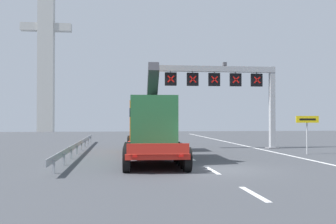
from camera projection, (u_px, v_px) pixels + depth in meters
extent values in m
plane|color=#424449|center=(220.00, 170.00, 18.57)|extent=(112.00, 112.00, 0.00)
cube|color=silver|center=(254.00, 194.00, 12.56)|extent=(0.20, 2.60, 0.01)
cube|color=silver|center=(212.00, 171.00, 18.23)|extent=(0.20, 2.60, 0.01)
cube|color=silver|center=(191.00, 158.00, 23.90)|extent=(0.20, 2.60, 0.01)
cube|color=silver|center=(177.00, 151.00, 29.56)|extent=(0.20, 2.60, 0.01)
cube|color=silver|center=(168.00, 145.00, 35.23)|extent=(0.20, 2.60, 0.01)
cube|color=silver|center=(161.00, 142.00, 40.90)|extent=(0.20, 2.60, 0.01)
cube|color=silver|center=(156.00, 139.00, 46.57)|extent=(0.20, 2.60, 0.01)
cube|color=silver|center=(152.00, 137.00, 52.23)|extent=(0.20, 2.60, 0.01)
cube|color=silver|center=(149.00, 135.00, 57.90)|extent=(0.20, 2.60, 0.01)
cube|color=silver|center=(147.00, 134.00, 63.57)|extent=(0.20, 2.60, 0.01)
cube|color=silver|center=(259.00, 149.00, 31.22)|extent=(0.20, 63.00, 0.01)
cube|color=#9EA0A5|center=(272.00, 108.00, 31.93)|extent=(0.40, 0.40, 6.51)
cube|color=slate|center=(272.00, 148.00, 31.88)|extent=(0.90, 0.90, 0.08)
cube|color=#9EA0A5|center=(214.00, 69.00, 31.42)|extent=(9.82, 0.44, 0.44)
cube|color=#4C4C51|center=(225.00, 64.00, 31.53)|extent=(0.28, 0.40, 0.28)
cube|color=black|center=(257.00, 80.00, 31.82)|extent=(0.90, 0.24, 1.02)
cube|color=#9EA0A5|center=(257.00, 73.00, 31.83)|extent=(0.08, 0.08, 0.16)
cube|color=red|center=(257.00, 80.00, 31.69)|extent=(0.56, 0.02, 0.56)
cube|color=red|center=(257.00, 80.00, 31.69)|extent=(0.56, 0.02, 0.56)
cube|color=black|center=(236.00, 80.00, 31.61)|extent=(0.90, 0.24, 1.02)
cube|color=#9EA0A5|center=(236.00, 73.00, 31.62)|extent=(0.08, 0.08, 0.16)
cube|color=red|center=(236.00, 80.00, 31.48)|extent=(0.56, 0.02, 0.56)
cube|color=red|center=(236.00, 80.00, 31.48)|extent=(0.56, 0.02, 0.56)
cube|color=black|center=(214.00, 80.00, 31.41)|extent=(0.90, 0.24, 1.02)
cube|color=#9EA0A5|center=(214.00, 72.00, 31.42)|extent=(0.08, 0.08, 0.16)
cube|color=red|center=(215.00, 79.00, 31.28)|extent=(0.56, 0.02, 0.56)
cube|color=red|center=(215.00, 79.00, 31.28)|extent=(0.56, 0.02, 0.56)
cube|color=black|center=(193.00, 79.00, 31.20)|extent=(0.90, 0.24, 1.02)
cube|color=#9EA0A5|center=(193.00, 72.00, 31.21)|extent=(0.08, 0.08, 0.16)
cube|color=red|center=(193.00, 79.00, 31.07)|extent=(0.56, 0.02, 0.56)
cube|color=red|center=(193.00, 79.00, 31.07)|extent=(0.56, 0.02, 0.56)
cube|color=black|center=(171.00, 79.00, 31.00)|extent=(0.90, 0.24, 1.02)
cube|color=#9EA0A5|center=(171.00, 72.00, 31.01)|extent=(0.08, 0.08, 0.16)
cube|color=red|center=(171.00, 79.00, 30.87)|extent=(0.56, 0.02, 0.56)
cube|color=red|center=(171.00, 79.00, 30.87)|extent=(0.56, 0.02, 0.56)
cube|color=red|center=(152.00, 148.00, 22.20)|extent=(3.13, 10.48, 0.24)
cube|color=red|center=(158.00, 149.00, 16.95)|extent=(2.66, 0.16, 0.44)
cylinder|color=black|center=(126.00, 160.00, 17.60)|extent=(0.35, 1.11, 1.10)
cylinder|color=black|center=(187.00, 159.00, 17.84)|extent=(0.35, 1.11, 1.10)
cylinder|color=black|center=(127.00, 158.00, 18.65)|extent=(0.35, 1.11, 1.10)
cylinder|color=black|center=(184.00, 157.00, 18.88)|extent=(0.35, 1.11, 1.10)
cylinder|color=black|center=(127.00, 156.00, 19.69)|extent=(0.35, 1.11, 1.10)
cylinder|color=black|center=(182.00, 155.00, 19.93)|extent=(0.35, 1.11, 1.10)
cylinder|color=black|center=(127.00, 154.00, 20.74)|extent=(0.35, 1.11, 1.10)
cylinder|color=black|center=(179.00, 153.00, 20.97)|extent=(0.35, 1.11, 1.10)
cylinder|color=black|center=(128.00, 152.00, 21.78)|extent=(0.35, 1.11, 1.10)
cylinder|color=black|center=(177.00, 152.00, 22.02)|extent=(0.35, 1.11, 1.10)
cube|color=orange|center=(148.00, 122.00, 29.30)|extent=(2.68, 3.28, 3.10)
cube|color=black|center=(148.00, 113.00, 29.31)|extent=(2.71, 3.30, 0.60)
cylinder|color=black|center=(130.00, 143.00, 30.04)|extent=(0.37, 1.11, 1.10)
cylinder|color=black|center=(164.00, 143.00, 30.26)|extent=(0.37, 1.11, 1.10)
cylinder|color=black|center=(130.00, 145.00, 28.04)|extent=(0.37, 1.11, 1.10)
cylinder|color=black|center=(166.00, 144.00, 28.27)|extent=(0.37, 1.11, 1.10)
cube|color=#236638|center=(152.00, 122.00, 22.63)|extent=(2.56, 5.79, 2.70)
cube|color=#2D2D33|center=(153.00, 86.00, 21.80)|extent=(0.65, 2.96, 2.29)
cube|color=red|center=(135.00, 156.00, 16.82)|extent=(0.20, 0.07, 0.12)
cube|color=red|center=(181.00, 156.00, 16.99)|extent=(0.20, 0.07, 0.12)
cylinder|color=#9EA0A5|center=(307.00, 135.00, 26.63)|extent=(0.10, 0.10, 2.55)
cube|color=yellow|center=(307.00, 119.00, 26.58)|extent=(1.57, 0.06, 0.45)
cube|color=black|center=(308.00, 119.00, 26.55)|extent=(1.13, 0.01, 0.12)
cube|color=#999EA3|center=(79.00, 144.00, 28.12)|extent=(0.04, 25.01, 0.32)
cube|color=#999EA3|center=(54.00, 167.00, 17.26)|extent=(0.10, 0.10, 0.60)
cube|color=#999EA3|center=(64.00, 159.00, 20.36)|extent=(0.10, 0.10, 0.60)
cube|color=#999EA3|center=(71.00, 154.00, 23.46)|extent=(0.10, 0.10, 0.60)
cube|color=#999EA3|center=(77.00, 150.00, 26.57)|extent=(0.10, 0.10, 0.60)
cube|color=#999EA3|center=(82.00, 147.00, 29.67)|extent=(0.10, 0.10, 0.60)
cube|color=#999EA3|center=(85.00, 144.00, 32.77)|extent=(0.10, 0.10, 0.60)
cube|color=#999EA3|center=(88.00, 142.00, 35.88)|extent=(0.10, 0.10, 0.60)
cube|color=#999EA3|center=(91.00, 140.00, 38.98)|extent=(0.10, 0.10, 0.60)
cube|color=#B7B7B2|center=(46.00, 47.00, 72.83)|extent=(2.80, 2.00, 30.65)
cube|color=#B7B7B2|center=(46.00, 27.00, 72.89)|extent=(9.00, 1.60, 1.40)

